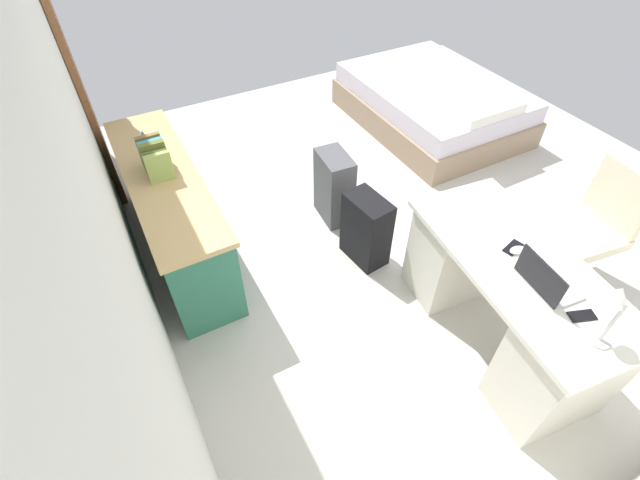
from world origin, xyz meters
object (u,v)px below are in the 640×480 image
(bed, at_px, (432,104))
(figurine_small, at_px, (144,137))
(desk, at_px, (505,301))
(suitcase_black, at_px, (366,230))
(credenza, at_px, (173,213))
(cell_phone_by_mouse, at_px, (513,248))
(office_chair, at_px, (585,234))
(laptop, at_px, (545,281))
(cell_phone_near_laptop, at_px, (582,316))
(suitcase_spare_grey, at_px, (334,187))
(computer_mouse, at_px, (517,250))
(desk_lamp, at_px, (616,302))

(bed, height_order, figurine_small, figurine_small)
(desk, relative_size, suitcase_black, 2.62)
(credenza, distance_m, cell_phone_by_mouse, 2.39)
(office_chair, height_order, laptop, laptop)
(desk, bearing_deg, suitcase_black, 18.46)
(laptop, height_order, cell_phone_near_laptop, laptop)
(office_chair, distance_m, cell_phone_by_mouse, 0.94)
(desk, height_order, office_chair, office_chair)
(bed, bearing_deg, suitcase_spare_grey, 115.95)
(computer_mouse, relative_size, cell_phone_near_laptop, 0.74)
(credenza, bearing_deg, suitcase_spare_grey, -100.34)
(suitcase_spare_grey, xyz_separation_m, desk_lamp, (-2.09, -0.25, 0.69))
(office_chair, relative_size, desk_lamp, 2.72)
(bed, distance_m, figurine_small, 3.04)
(desk, relative_size, desk_lamp, 4.37)
(laptop, relative_size, figurine_small, 3.04)
(credenza, bearing_deg, figurine_small, 0.20)
(desk, height_order, credenza, same)
(suitcase_black, xyz_separation_m, laptop, (-1.22, -0.31, 0.51))
(laptop, distance_m, desk_lamp, 0.39)
(desk, distance_m, credenza, 2.42)
(credenza, relative_size, cell_phone_near_laptop, 13.24)
(desk, relative_size, laptop, 4.52)
(office_chair, xyz_separation_m, laptop, (-0.33, 0.95, 0.37))
(office_chair, xyz_separation_m, suitcase_spare_grey, (1.43, 1.23, -0.11))
(suitcase_black, height_order, cell_phone_by_mouse, cell_phone_by_mouse)
(cell_phone_near_laptop, bearing_deg, suitcase_spare_grey, 28.89)
(computer_mouse, bearing_deg, cell_phone_near_laptop, -178.88)
(suitcase_spare_grey, xyz_separation_m, computer_mouse, (-1.51, -0.35, 0.45))
(credenza, distance_m, computer_mouse, 2.41)
(credenza, distance_m, figurine_small, 0.61)
(office_chair, distance_m, cell_phone_near_laptop, 1.13)
(office_chair, relative_size, cell_phone_by_mouse, 6.91)
(office_chair, relative_size, bed, 0.49)
(suitcase_black, distance_m, suitcase_spare_grey, 0.54)
(computer_mouse, distance_m, cell_phone_near_laptop, 0.49)
(cell_phone_near_laptop, bearing_deg, laptop, 25.95)
(bed, relative_size, desk_lamp, 5.53)
(laptop, xyz_separation_m, cell_phone_by_mouse, (0.29, -0.07, -0.04))
(cell_phone_near_laptop, bearing_deg, cell_phone_by_mouse, 14.73)
(desk, distance_m, cell_phone_by_mouse, 0.38)
(office_chair, distance_m, figurine_small, 3.30)
(office_chair, height_order, cell_phone_by_mouse, office_chair)
(office_chair, height_order, cell_phone_near_laptop, office_chair)
(desk, height_order, desk_lamp, desk_lamp)
(bed, distance_m, computer_mouse, 2.75)
(credenza, bearing_deg, bed, -78.68)
(cell_phone_near_laptop, bearing_deg, desk, 17.87)
(bed, xyz_separation_m, suitcase_spare_grey, (-0.83, 1.70, 0.06))
(office_chair, bearing_deg, desk, 99.36)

